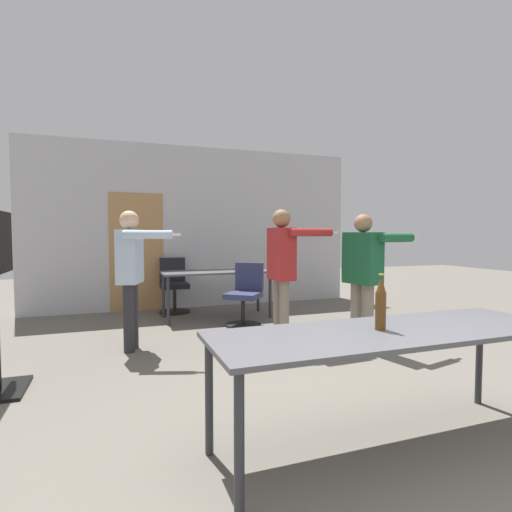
{
  "coord_description": "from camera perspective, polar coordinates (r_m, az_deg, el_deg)",
  "views": [
    {
      "loc": [
        -1.49,
        -1.5,
        1.34
      ],
      "look_at": [
        -0.01,
        2.61,
        1.1
      ],
      "focal_mm": 28.0,
      "sensor_mm": 36.0,
      "label": 1
    }
  ],
  "objects": [
    {
      "name": "conference_table_far",
      "position": [
        6.41,
        -5.62,
        -2.84
      ],
      "size": [
        1.73,
        0.69,
        0.75
      ],
      "color": "#4C4C51",
      "rests_on": "ground_plane"
    },
    {
      "name": "back_wall",
      "position": [
        7.42,
        -8.44,
        3.96
      ],
      "size": [
        5.96,
        0.12,
        2.92
      ],
      "color": "#BCBCC1",
      "rests_on": "ground_plane"
    },
    {
      "name": "beer_bottle",
      "position": [
        2.58,
        17.39,
        -6.5
      ],
      "size": [
        0.07,
        0.07,
        0.35
      ],
      "color": "#563314",
      "rests_on": "conference_table_near"
    },
    {
      "name": "office_chair_mid_tucked",
      "position": [
        5.9,
        -1.58,
        -5.82
      ],
      "size": [
        0.68,
        0.69,
        0.91
      ],
      "rotation": [
        0.0,
        0.0,
        2.47
      ],
      "color": "black",
      "rests_on": "ground_plane"
    },
    {
      "name": "conference_table_near",
      "position": [
        2.67,
        18.82,
        -11.18
      ],
      "size": [
        2.3,
        0.73,
        0.75
      ],
      "color": "#4C4C51",
      "rests_on": "ground_plane"
    },
    {
      "name": "person_far_watching",
      "position": [
        4.78,
        -17.4,
        -1.39
      ],
      "size": [
        0.69,
        0.72,
        1.61
      ],
      "rotation": [
        0.0,
        0.0,
        -1.89
      ],
      "color": "#28282D",
      "rests_on": "ground_plane"
    },
    {
      "name": "office_chair_far_left",
      "position": [
        7.01,
        -11.65,
        -4.35
      ],
      "size": [
        0.52,
        0.56,
        0.93
      ],
      "rotation": [
        0.0,
        0.0,
        3.12
      ],
      "color": "black",
      "rests_on": "ground_plane"
    },
    {
      "name": "person_right_polo",
      "position": [
        4.84,
        15.09,
        -1.7
      ],
      "size": [
        0.82,
        0.62,
        1.57
      ],
      "rotation": [
        0.0,
        0.0,
        -1.35
      ],
      "color": "slate",
      "rests_on": "ground_plane"
    },
    {
      "name": "person_left_plaid",
      "position": [
        4.8,
        3.79,
        -0.99
      ],
      "size": [
        0.75,
        0.57,
        1.63
      ],
      "rotation": [
        0.0,
        0.0,
        -1.54
      ],
      "color": "slate",
      "rests_on": "ground_plane"
    },
    {
      "name": "ground_plane",
      "position": [
        2.5,
        24.2,
        -29.54
      ],
      "size": [
        24.0,
        24.0,
        0.0
      ],
      "primitive_type": "plane",
      "color": "#666056"
    }
  ]
}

